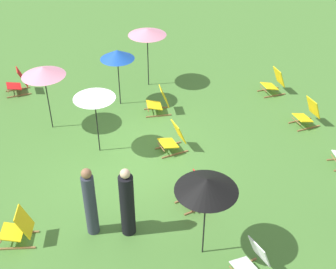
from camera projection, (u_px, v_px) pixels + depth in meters
The scene contains 16 objects.
ground_plane at pixel (124, 157), 11.94m from camera, with size 40.00×40.00×0.00m, color #477A33.
deckchair_1 at pixel (19, 228), 9.38m from camera, with size 0.62×0.84×0.83m.
deckchair_2 at pixel (18, 82), 14.51m from camera, with size 0.54×0.80×0.83m.
deckchair_3 at pixel (196, 191), 10.31m from camera, with size 0.63×0.85×0.83m.
deckchair_4 at pixel (159, 102), 13.53m from camera, with size 0.55×0.80×0.83m.
deckchair_5 at pixel (174, 139), 11.98m from camera, with size 0.59×0.82×0.83m.
deckchair_6 at pixel (252, 261), 8.69m from camera, with size 0.65×0.86×0.83m.
deckchair_7 at pixel (274, 83), 14.51m from camera, with size 0.52×0.78×0.83m.
deckchair_9 at pixel (308, 114), 12.99m from camera, with size 0.55×0.81×0.83m.
umbrella_0 at pixel (147, 32), 14.10m from camera, with size 1.20×1.20×1.95m.
umbrella_1 at pixel (94, 94), 11.20m from camera, with size 1.06×1.06×1.84m.
umbrella_2 at pixel (207, 185), 8.31m from camera, with size 1.20×1.20×1.95m.
umbrella_3 at pixel (43, 71), 12.07m from camera, with size 1.17×1.17×1.91m.
umbrella_4 at pixel (117, 55), 13.22m from camera, with size 1.01×1.01×1.79m.
person_0 at pixel (127, 204), 9.35m from camera, with size 0.43×0.43×1.71m.
person_1 at pixel (90, 203), 9.35m from camera, with size 0.37×0.37×1.71m.
Camera 1 is at (9.41, -1.40, 7.33)m, focal length 48.78 mm.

